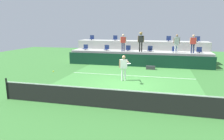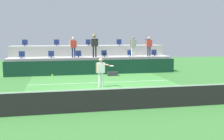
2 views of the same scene
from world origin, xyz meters
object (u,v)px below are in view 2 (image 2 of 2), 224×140
(stadium_chair_lower_mid_left, at_px, (79,54))
(spectator_in_white, at_px, (149,45))
(spectator_in_grey, at_px, (133,45))
(stadium_chair_upper_center, at_px, (88,43))
(stadium_chair_upper_far_right, at_px, (148,43))
(stadium_chair_upper_right, at_px, (119,43))
(tennis_ball, at_px, (52,75))
(equipment_bag, at_px, (113,74))
(spectator_leaning_on_rail, at_px, (73,45))
(stadium_chair_lower_left, at_px, (51,55))
(stadium_chair_lower_mid_right, at_px, (104,54))
(stadium_chair_upper_left, at_px, (57,43))
(tennis_player, at_px, (101,69))
(stadium_chair_lower_far_right, at_px, (154,53))
(stadium_chair_lower_right, at_px, (130,54))
(stadium_chair_upper_far_left, at_px, (25,43))
(spectator_with_hat, at_px, (95,43))
(stadium_chair_lower_far_left, at_px, (22,55))

(stadium_chair_lower_mid_left, height_order, spectator_in_white, spectator_in_white)
(spectator_in_grey, bearing_deg, stadium_chair_upper_center, 146.97)
(stadium_chair_upper_far_right, bearing_deg, stadium_chair_lower_mid_left, -164.32)
(stadium_chair_upper_center, relative_size, stadium_chair_upper_right, 1.00)
(tennis_ball, xyz_separation_m, equipment_bag, (4.17, 8.53, -1.27))
(stadium_chair_upper_center, relative_size, spectator_leaning_on_rail, 0.33)
(stadium_chair_lower_left, xyz_separation_m, stadium_chair_lower_mid_right, (4.18, 0.00, 0.00))
(stadium_chair_upper_left, bearing_deg, stadium_chair_lower_mid_right, -25.67)
(spectator_in_white, bearing_deg, stadium_chair_lower_left, 177.20)
(stadium_chair_lower_left, height_order, tennis_player, stadium_chair_lower_left)
(stadium_chair_upper_far_right, relative_size, tennis_player, 0.31)
(tennis_player, bearing_deg, tennis_ball, -121.12)
(stadium_chair_lower_far_right, bearing_deg, stadium_chair_lower_right, 180.00)
(stadium_chair_upper_far_right, distance_m, spectator_in_white, 2.29)
(stadium_chair_lower_left, distance_m, equipment_bag, 5.10)
(spectator_leaning_on_rail, relative_size, spectator_in_grey, 0.99)
(stadium_chair_upper_far_left, bearing_deg, stadium_chair_upper_center, 0.00)
(stadium_chair_lower_mid_right, bearing_deg, spectator_leaning_on_rail, -171.20)
(stadium_chair_lower_right, distance_m, spectator_leaning_on_rail, 4.74)
(stadium_chair_lower_left, relative_size, tennis_player, 0.31)
(spectator_leaning_on_rail, height_order, equipment_bag, spectator_leaning_on_rail)
(stadium_chair_upper_far_right, distance_m, spectator_with_hat, 5.62)
(stadium_chair_lower_far_left, bearing_deg, spectator_in_white, -2.19)
(tennis_ball, bearing_deg, stadium_chair_lower_mid_left, 80.11)
(spectator_in_white, bearing_deg, stadium_chair_upper_left, 163.58)
(stadium_chair_lower_far_right, height_order, tennis_ball, stadium_chair_lower_far_right)
(spectator_with_hat, relative_size, tennis_ball, 26.36)
(stadium_chair_upper_far_left, height_order, stadium_chair_upper_far_right, same)
(stadium_chair_lower_mid_left, relative_size, stadium_chair_upper_far_left, 1.00)
(stadium_chair_upper_far_left, xyz_separation_m, spectator_leaning_on_rail, (3.84, -2.18, -0.11))
(spectator_in_white, bearing_deg, stadium_chair_lower_mid_left, 176.17)
(stadium_chair_lower_far_left, distance_m, stadium_chair_upper_far_left, 1.99)
(stadium_chair_lower_far_right, distance_m, stadium_chair_upper_far_right, 1.99)
(stadium_chair_upper_far_left, height_order, tennis_player, stadium_chair_upper_far_left)
(spectator_leaning_on_rail, bearing_deg, stadium_chair_upper_right, 27.76)
(stadium_chair_upper_far_left, relative_size, stadium_chair_upper_far_right, 1.00)
(stadium_chair_upper_far_left, relative_size, stadium_chair_upper_center, 1.00)
(stadium_chair_lower_far_left, relative_size, tennis_player, 0.31)
(stadium_chair_lower_far_left, height_order, tennis_ball, stadium_chair_lower_far_left)
(stadium_chair_lower_left, relative_size, spectator_leaning_on_rail, 0.33)
(stadium_chair_lower_far_left, xyz_separation_m, stadium_chair_upper_far_left, (0.06, 1.80, 0.85))
(stadium_chair_upper_right, bearing_deg, stadium_chair_lower_mid_right, -132.84)
(stadium_chair_upper_right, bearing_deg, stadium_chair_lower_far_right, -34.58)
(stadium_chair_upper_center, relative_size, tennis_ball, 7.65)
(stadium_chair_upper_center, xyz_separation_m, spectator_with_hat, (0.22, -2.18, 0.04))
(stadium_chair_upper_far_right, bearing_deg, spectator_with_hat, -157.13)
(spectator_leaning_on_rail, distance_m, tennis_ball, 10.46)
(stadium_chair_lower_right, relative_size, spectator_leaning_on_rail, 0.33)
(stadium_chair_upper_far_right, bearing_deg, stadium_chair_upper_left, 180.00)
(stadium_chair_lower_far_right, height_order, spectator_with_hat, spectator_with_hat)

